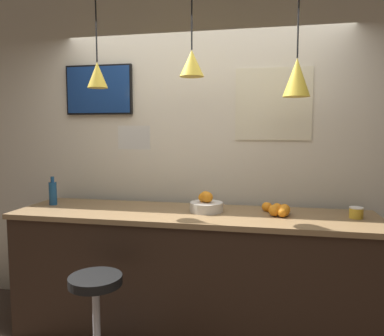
# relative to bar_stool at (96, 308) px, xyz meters

# --- Properties ---
(back_wall) EXTENTS (8.00, 0.06, 2.90)m
(back_wall) POSITION_rel_bar_stool_xyz_m (0.51, 1.12, 0.97)
(back_wall) COLOR beige
(back_wall) RESTS_ON ground_plane
(service_counter) EXTENTS (2.83, 0.72, 1.00)m
(service_counter) POSITION_rel_bar_stool_xyz_m (0.51, 0.65, 0.02)
(service_counter) COLOR black
(service_counter) RESTS_ON ground_plane
(bar_stool) EXTENTS (0.36, 0.36, 0.70)m
(bar_stool) POSITION_rel_bar_stool_xyz_m (0.00, 0.00, 0.00)
(bar_stool) COLOR #B7B7BC
(bar_stool) RESTS_ON ground_plane
(fruit_bowl) EXTENTS (0.26, 0.26, 0.16)m
(fruit_bowl) POSITION_rel_bar_stool_xyz_m (0.62, 0.69, 0.59)
(fruit_bowl) COLOR beige
(fruit_bowl) RESTS_ON service_counter
(orange_pile) EXTENTS (0.22, 0.27, 0.09)m
(orange_pile) POSITION_rel_bar_stool_xyz_m (1.17, 0.69, 0.56)
(orange_pile) COLOR orange
(orange_pile) RESTS_ON service_counter
(juice_bottle) EXTENTS (0.07, 0.07, 0.25)m
(juice_bottle) POSITION_rel_bar_stool_xyz_m (-0.72, 0.69, 0.63)
(juice_bottle) COLOR navy
(juice_bottle) RESTS_ON service_counter
(spread_jar) EXTENTS (0.10, 0.10, 0.08)m
(spread_jar) POSITION_rel_bar_stool_xyz_m (1.73, 0.69, 0.56)
(spread_jar) COLOR gold
(spread_jar) RESTS_ON service_counter
(pendant_lamp_left) EXTENTS (0.16, 0.16, 0.82)m
(pendant_lamp_left) POSITION_rel_bar_stool_xyz_m (-0.25, 0.64, 1.61)
(pendant_lamp_left) COLOR black
(pendant_lamp_middle) EXTENTS (0.19, 0.19, 0.75)m
(pendant_lamp_middle) POSITION_rel_bar_stool_xyz_m (0.51, 0.64, 1.67)
(pendant_lamp_middle) COLOR black
(pendant_lamp_right) EXTENTS (0.20, 0.20, 0.92)m
(pendant_lamp_right) POSITION_rel_bar_stool_xyz_m (1.28, 0.64, 1.54)
(pendant_lamp_right) COLOR black
(mounted_tv) EXTENTS (0.64, 0.04, 0.45)m
(mounted_tv) POSITION_rel_bar_stool_xyz_m (-0.45, 1.06, 1.53)
(mounted_tv) COLOR black
(hanging_menu_board) EXTENTS (0.24, 0.01, 0.17)m
(hanging_menu_board) POSITION_rel_bar_stool_xyz_m (0.15, 0.36, 1.11)
(hanging_menu_board) COLOR silver
(wall_poster) EXTENTS (0.64, 0.01, 0.61)m
(wall_poster) POSITION_rel_bar_stool_xyz_m (1.13, 1.08, 1.38)
(wall_poster) COLOR beige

